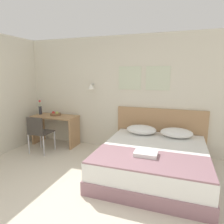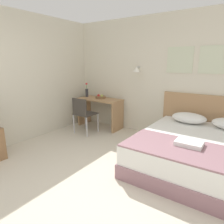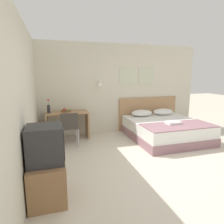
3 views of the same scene
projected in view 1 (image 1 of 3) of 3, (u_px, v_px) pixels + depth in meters
name	position (u px, v px, depth m)	size (l,w,h in m)	color
wall_back	(116.00, 94.00, 4.76)	(5.34, 0.31, 2.65)	beige
bed	(153.00, 161.00, 3.59)	(1.85, 2.04, 0.51)	gray
headboard	(160.00, 131.00, 4.51)	(1.97, 0.06, 1.03)	#A87F56
pillow_left	(141.00, 130.00, 4.33)	(0.65, 0.46, 0.19)	white
pillow_right	(176.00, 133.00, 4.09)	(0.65, 0.46, 0.19)	white
throw_blanket	(148.00, 160.00, 2.99)	(1.79, 0.82, 0.02)	gray
folded_towel_near_foot	(146.00, 153.00, 3.13)	(0.36, 0.26, 0.06)	white
desk	(55.00, 125.00, 5.09)	(1.13, 0.53, 0.75)	#A87F56
desk_chair	(39.00, 131.00, 4.50)	(0.45, 0.45, 0.86)	#3D3833
fruit_bowl	(55.00, 114.00, 5.08)	(0.27, 0.27, 0.11)	brown
flower_vase	(40.00, 109.00, 5.20)	(0.08, 0.08, 0.38)	#333338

